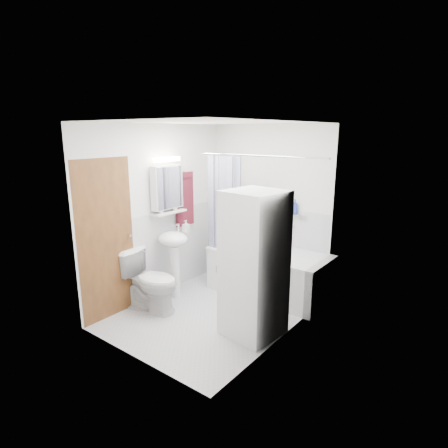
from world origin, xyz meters
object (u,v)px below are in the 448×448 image
Objects in this scene: bathtub at (269,270)px; toilet at (150,281)px; sink at (174,249)px; washer_dryer at (254,265)px.

toilet is (-0.98, -1.37, 0.04)m from bathtub.
sink is 0.62× the size of washer_dryer.
bathtub is at bearing 118.00° from washer_dryer.
bathtub is 1.01× the size of washer_dryer.
bathtub is 2.10× the size of toilet.
toilet is at bearing -85.96° from sink.
sink is 0.57m from toilet.
sink is 1.29× the size of toilet.
washer_dryer is (0.41, -1.05, 0.49)m from bathtub.
toilet is (0.03, -0.48, -0.31)m from sink.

